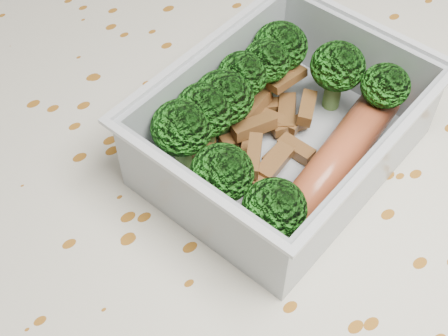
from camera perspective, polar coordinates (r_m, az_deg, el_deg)
dining_table at (r=0.46m, az=-1.64°, el=-8.50°), size 1.40×0.90×0.75m
tablecloth at (r=0.42m, az=-1.79°, el=-5.09°), size 1.46×0.96×0.19m
lunch_container at (r=0.39m, az=5.44°, el=2.91°), size 0.20×0.17×0.06m
broccoli_florets at (r=0.38m, az=3.04°, el=5.64°), size 0.16×0.13×0.05m
meat_pile at (r=0.40m, az=3.67°, el=3.58°), size 0.10×0.07×0.03m
sausage at (r=0.38m, az=10.08°, el=0.45°), size 0.14×0.07×0.03m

